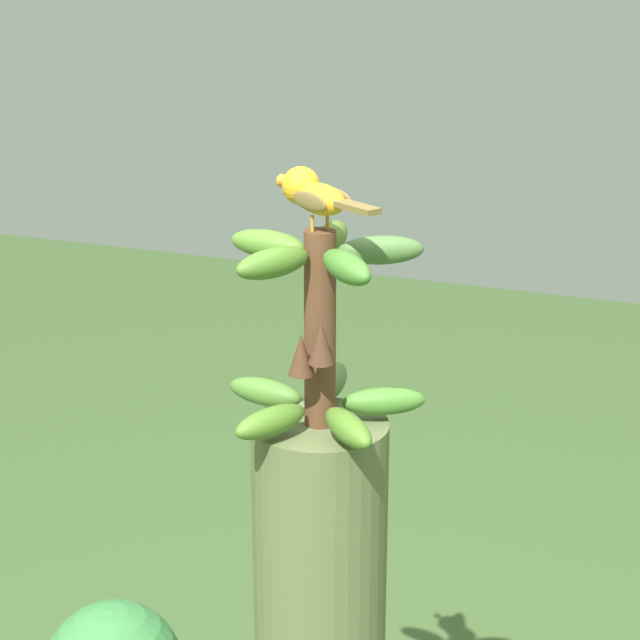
{
  "coord_description": "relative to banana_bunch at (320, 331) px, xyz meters",
  "views": [
    {
      "loc": [
        0.56,
        -1.41,
        1.66
      ],
      "look_at": [
        0.0,
        0.0,
        1.15
      ],
      "focal_mm": 63.93,
      "sensor_mm": 36.0,
      "label": 1
    }
  ],
  "objects": [
    {
      "name": "perched_bird",
      "position": [
        -0.01,
        0.01,
        0.19
      ],
      "size": [
        0.19,
        0.12,
        0.08
      ],
      "color": "#C68933",
      "rests_on": "banana_bunch"
    },
    {
      "name": "banana_bunch",
      "position": [
        0.0,
        0.0,
        0.0
      ],
      "size": [
        0.3,
        0.3,
        0.29
      ],
      "color": "brown",
      "rests_on": "banana_tree"
    }
  ]
}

